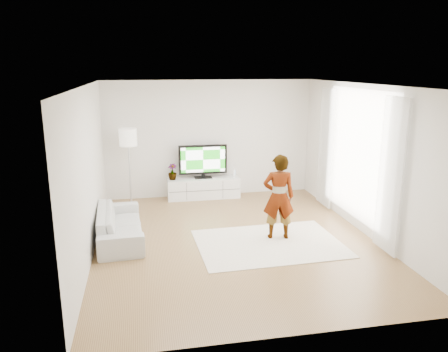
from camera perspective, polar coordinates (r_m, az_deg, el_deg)
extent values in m
plane|color=#9A7545|center=(8.11, 1.45, -8.38)|extent=(6.00, 6.00, 0.00)
plane|color=white|center=(7.50, 1.58, 11.79)|extent=(6.00, 6.00, 0.00)
cube|color=silver|center=(7.57, -17.31, 0.46)|extent=(0.02, 6.00, 2.80)
cube|color=silver|center=(8.56, 18.10, 1.94)|extent=(0.02, 6.00, 2.80)
cube|color=silver|center=(10.58, -1.94, 4.86)|extent=(5.00, 0.02, 2.80)
cube|color=silver|center=(4.92, 8.97, -6.38)|extent=(5.00, 0.02, 2.80)
cube|color=white|center=(8.80, 17.09, 2.66)|extent=(0.01, 2.60, 2.50)
cube|color=white|center=(7.68, 20.95, -0.03)|extent=(0.04, 0.70, 2.60)
cube|color=white|center=(9.93, 13.19, 3.58)|extent=(0.04, 0.70, 2.60)
cube|color=white|center=(10.58, -2.70, -1.56)|extent=(1.74, 0.49, 0.49)
cube|color=black|center=(10.35, -2.51, -1.93)|extent=(1.69, 0.00, 0.01)
cube|color=black|center=(10.30, -4.90, -2.05)|extent=(0.01, 0.00, 0.43)
cube|color=black|center=(10.41, -0.14, -1.81)|extent=(0.01, 0.00, 0.43)
cube|color=black|center=(10.54, -2.74, -0.19)|extent=(0.41, 0.23, 0.02)
cube|color=black|center=(10.53, -2.75, 0.08)|extent=(0.08, 0.05, 0.08)
cube|color=black|center=(10.44, -2.77, 2.18)|extent=(1.16, 0.06, 0.70)
cube|color=#1B9017|center=(10.41, -2.74, 2.13)|extent=(1.05, 0.01, 0.60)
cube|color=white|center=(10.62, 1.34, 0.46)|extent=(0.07, 0.16, 0.21)
cube|color=#4CB2FF|center=(10.54, 1.43, 0.46)|extent=(0.01, 0.00, 0.12)
imported|color=#3F7238|center=(10.40, -6.76, 0.55)|extent=(0.27, 0.27, 0.38)
cube|color=white|center=(8.00, 5.91, -8.74)|extent=(2.63, 1.94, 0.01)
imported|color=#334772|center=(8.01, 7.14, -2.71)|extent=(0.63, 0.47, 1.58)
imported|color=beige|center=(8.29, -13.45, -6.13)|extent=(0.89, 2.03, 0.58)
cylinder|color=silver|center=(10.33, -11.98, -3.62)|extent=(0.30, 0.30, 0.02)
cylinder|color=silver|center=(10.14, -12.18, 0.11)|extent=(0.04, 0.04, 1.36)
cylinder|color=white|center=(9.97, -12.44, 4.96)|extent=(0.39, 0.39, 0.38)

